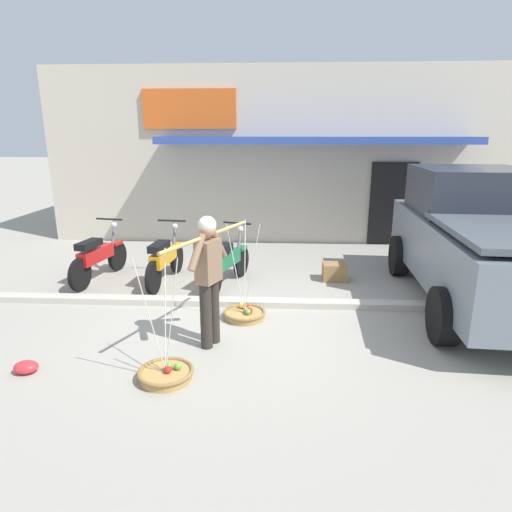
{
  "coord_description": "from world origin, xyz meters",
  "views": [
    {
      "loc": [
        0.63,
        -5.81,
        2.65
      ],
      "look_at": [
        0.28,
        0.6,
        0.85
      ],
      "focal_mm": 30.76,
      "sensor_mm": 36.0,
      "label": 1
    }
  ],
  "objects_px": {
    "wooden_crate": "(335,272)",
    "fruit_vendor": "(209,273)",
    "motorcycle_second_in_row": "(165,259)",
    "fruit_basket_left_side": "(245,313)",
    "motorcycle_third_in_row": "(227,262)",
    "motorcycle_nearest_shop": "(98,257)",
    "parked_truck": "(481,240)",
    "fruit_basket_right_side": "(166,373)",
    "plastic_litter_bag": "(26,367)"
  },
  "relations": [
    {
      "from": "fruit_basket_left_side",
      "to": "motorcycle_third_in_row",
      "type": "height_order",
      "value": "fruit_basket_left_side"
    },
    {
      "from": "motorcycle_third_in_row",
      "to": "parked_truck",
      "type": "xyz_separation_m",
      "value": [
        4.09,
        -0.49,
        0.58
      ]
    },
    {
      "from": "motorcycle_second_in_row",
      "to": "motorcycle_third_in_row",
      "type": "distance_m",
      "value": 1.16
    },
    {
      "from": "motorcycle_third_in_row",
      "to": "wooden_crate",
      "type": "relative_size",
      "value": 4.0
    },
    {
      "from": "motorcycle_third_in_row",
      "to": "wooden_crate",
      "type": "bearing_deg",
      "value": 13.68
    },
    {
      "from": "motorcycle_nearest_shop",
      "to": "wooden_crate",
      "type": "xyz_separation_m",
      "value": [
        4.38,
        0.24,
        -0.29
      ]
    },
    {
      "from": "motorcycle_second_in_row",
      "to": "motorcycle_third_in_row",
      "type": "xyz_separation_m",
      "value": [
        1.15,
        -0.15,
        0.0
      ]
    },
    {
      "from": "motorcycle_third_in_row",
      "to": "wooden_crate",
      "type": "height_order",
      "value": "motorcycle_third_in_row"
    },
    {
      "from": "motorcycle_second_in_row",
      "to": "wooden_crate",
      "type": "relative_size",
      "value": 4.14
    },
    {
      "from": "plastic_litter_bag",
      "to": "motorcycle_second_in_row",
      "type": "bearing_deg",
      "value": 75.79
    },
    {
      "from": "motorcycle_nearest_shop",
      "to": "plastic_litter_bag",
      "type": "xyz_separation_m",
      "value": [
        0.46,
        -3.28,
        -0.38
      ]
    },
    {
      "from": "motorcycle_nearest_shop",
      "to": "wooden_crate",
      "type": "bearing_deg",
      "value": 3.19
    },
    {
      "from": "motorcycle_second_in_row",
      "to": "wooden_crate",
      "type": "height_order",
      "value": "motorcycle_second_in_row"
    },
    {
      "from": "motorcycle_third_in_row",
      "to": "parked_truck",
      "type": "bearing_deg",
      "value": -6.76
    },
    {
      "from": "wooden_crate",
      "to": "motorcycle_third_in_row",
      "type": "bearing_deg",
      "value": -166.32
    },
    {
      "from": "motorcycle_second_in_row",
      "to": "parked_truck",
      "type": "distance_m",
      "value": 5.32
    },
    {
      "from": "motorcycle_second_in_row",
      "to": "wooden_crate",
      "type": "distance_m",
      "value": 3.14
    },
    {
      "from": "fruit_basket_right_side",
      "to": "motorcycle_nearest_shop",
      "type": "distance_m",
      "value": 3.95
    },
    {
      "from": "fruit_basket_left_side",
      "to": "motorcycle_second_in_row",
      "type": "bearing_deg",
      "value": 135.99
    },
    {
      "from": "fruit_vendor",
      "to": "motorcycle_second_in_row",
      "type": "height_order",
      "value": "fruit_vendor"
    },
    {
      "from": "motorcycle_nearest_shop",
      "to": "motorcycle_second_in_row",
      "type": "xyz_separation_m",
      "value": [
        1.27,
        -0.09,
        0.0
      ]
    },
    {
      "from": "motorcycle_second_in_row",
      "to": "fruit_basket_left_side",
      "type": "bearing_deg",
      "value": -44.01
    },
    {
      "from": "wooden_crate",
      "to": "fruit_basket_right_side",
      "type": "bearing_deg",
      "value": -122.58
    },
    {
      "from": "fruit_vendor",
      "to": "fruit_basket_left_side",
      "type": "bearing_deg",
      "value": 66.63
    },
    {
      "from": "wooden_crate",
      "to": "fruit_vendor",
      "type": "bearing_deg",
      "value": -125.18
    },
    {
      "from": "fruit_basket_right_side",
      "to": "plastic_litter_bag",
      "type": "relative_size",
      "value": 5.18
    },
    {
      "from": "motorcycle_third_in_row",
      "to": "motorcycle_second_in_row",
      "type": "bearing_deg",
      "value": 172.77
    },
    {
      "from": "motorcycle_nearest_shop",
      "to": "plastic_litter_bag",
      "type": "height_order",
      "value": "motorcycle_nearest_shop"
    },
    {
      "from": "motorcycle_nearest_shop",
      "to": "wooden_crate",
      "type": "relative_size",
      "value": 4.1
    },
    {
      "from": "motorcycle_second_in_row",
      "to": "plastic_litter_bag",
      "type": "relative_size",
      "value": 6.5
    },
    {
      "from": "motorcycle_nearest_shop",
      "to": "motorcycle_second_in_row",
      "type": "relative_size",
      "value": 0.99
    },
    {
      "from": "motorcycle_nearest_shop",
      "to": "motorcycle_third_in_row",
      "type": "xyz_separation_m",
      "value": [
        2.42,
        -0.23,
        0.0
      ]
    },
    {
      "from": "fruit_basket_left_side",
      "to": "motorcycle_second_in_row",
      "type": "relative_size",
      "value": 0.8
    },
    {
      "from": "plastic_litter_bag",
      "to": "fruit_basket_left_side",
      "type": "bearing_deg",
      "value": 35.15
    },
    {
      "from": "fruit_basket_left_side",
      "to": "motorcycle_second_in_row",
      "type": "distance_m",
      "value": 2.22
    },
    {
      "from": "motorcycle_nearest_shop",
      "to": "fruit_basket_right_side",
      "type": "bearing_deg",
      "value": -57.75
    },
    {
      "from": "fruit_basket_right_side",
      "to": "plastic_litter_bag",
      "type": "distance_m",
      "value": 1.64
    },
    {
      "from": "motorcycle_nearest_shop",
      "to": "motorcycle_second_in_row",
      "type": "height_order",
      "value": "same"
    },
    {
      "from": "motorcycle_nearest_shop",
      "to": "wooden_crate",
      "type": "distance_m",
      "value": 4.4
    },
    {
      "from": "parked_truck",
      "to": "motorcycle_second_in_row",
      "type": "bearing_deg",
      "value": 173.13
    },
    {
      "from": "motorcycle_nearest_shop",
      "to": "parked_truck",
      "type": "height_order",
      "value": "parked_truck"
    },
    {
      "from": "fruit_vendor",
      "to": "plastic_litter_bag",
      "type": "bearing_deg",
      "value": -157.96
    },
    {
      "from": "fruit_vendor",
      "to": "motorcycle_third_in_row",
      "type": "xyz_separation_m",
      "value": [
        -0.05,
        2.24,
        -0.53
      ]
    },
    {
      "from": "motorcycle_third_in_row",
      "to": "parked_truck",
      "type": "relative_size",
      "value": 0.37
    },
    {
      "from": "motorcycle_second_in_row",
      "to": "wooden_crate",
      "type": "bearing_deg",
      "value": 6.06
    },
    {
      "from": "fruit_basket_left_side",
      "to": "fruit_basket_right_side",
      "type": "relative_size",
      "value": 1.0
    },
    {
      "from": "fruit_basket_right_side",
      "to": "motorcycle_nearest_shop",
      "type": "xyz_separation_m",
      "value": [
        -2.1,
        3.33,
        0.38
      ]
    },
    {
      "from": "plastic_litter_bag",
      "to": "parked_truck",
      "type": "bearing_deg",
      "value": 22.93
    },
    {
      "from": "fruit_vendor",
      "to": "motorcycle_second_in_row",
      "type": "distance_m",
      "value": 2.72
    },
    {
      "from": "motorcycle_nearest_shop",
      "to": "parked_truck",
      "type": "xyz_separation_m",
      "value": [
        6.52,
        -0.72,
        0.58
      ]
    }
  ]
}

